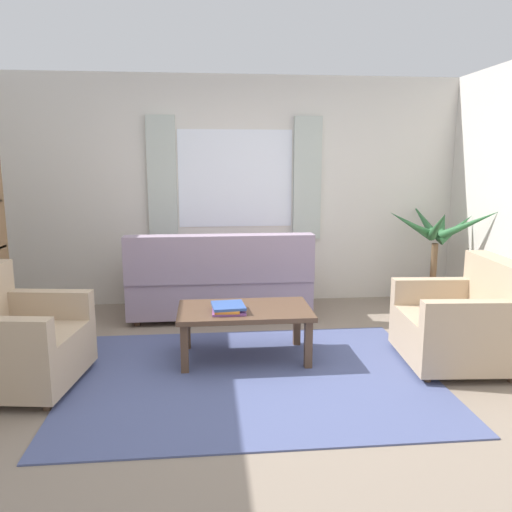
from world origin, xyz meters
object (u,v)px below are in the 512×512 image
couch (220,283)px  coffee_table (245,315)px  book_stack_on_table (228,308)px  armchair_left (12,341)px  armchair_right (462,323)px  potted_plant (434,257)px

couch → coffee_table: couch is taller
coffee_table → couch: bearing=98.1°
book_stack_on_table → armchair_left: bearing=-169.4°
couch → book_stack_on_table: bearing=91.5°
armchair_left → armchair_right: 3.47m
armchair_left → couch: bearing=-36.1°
armchair_left → book_stack_on_table: armchair_left is taller
couch → coffee_table: (0.17, -1.22, 0.01)m
armchair_right → potted_plant: (0.48, 1.57, 0.24)m
potted_plant → book_stack_on_table: bearing=-150.1°
book_stack_on_table → coffee_table: bearing=30.6°
couch → potted_plant: 2.40m
armchair_right → book_stack_on_table: armchair_right is taller
armchair_left → book_stack_on_table: 1.62m
couch → armchair_right: bearing=141.6°
couch → book_stack_on_table: 1.31m
book_stack_on_table → potted_plant: (2.36, 1.36, 0.12)m
armchair_right → coffee_table: bearing=-95.8°
couch → book_stack_on_table: couch is taller
book_stack_on_table → potted_plant: bearing=29.9°
coffee_table → book_stack_on_table: bearing=-149.4°
potted_plant → armchair_right: bearing=-106.9°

